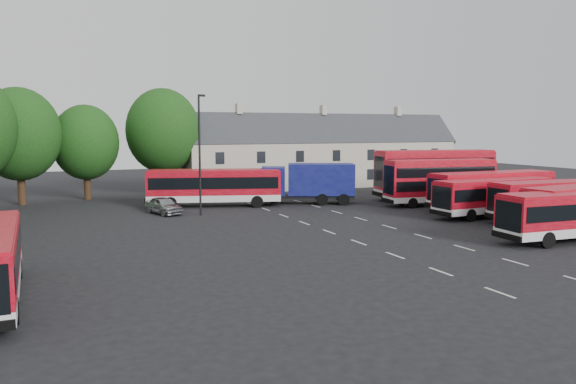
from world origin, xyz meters
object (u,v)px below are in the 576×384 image
object	(u,v)px
silver_car	(164,205)
lamppost	(200,151)
bus_dd_south	(440,179)
box_truck	(309,181)

from	to	relation	value
silver_car	lamppost	world-z (taller)	lamppost
bus_dd_south	lamppost	bearing A→B (deg)	-179.69
box_truck	lamppost	distance (m)	12.26
box_truck	lamppost	xyz separation A→B (m)	(-11.47, -2.94, 3.16)
box_truck	silver_car	bearing A→B (deg)	-152.32
lamppost	silver_car	bearing A→B (deg)	143.02
box_truck	silver_car	size ratio (longest dim) A/B	2.15
bus_dd_south	silver_car	distance (m)	25.39
bus_dd_south	silver_car	size ratio (longest dim) A/B	2.52
silver_car	lamppost	distance (m)	5.67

